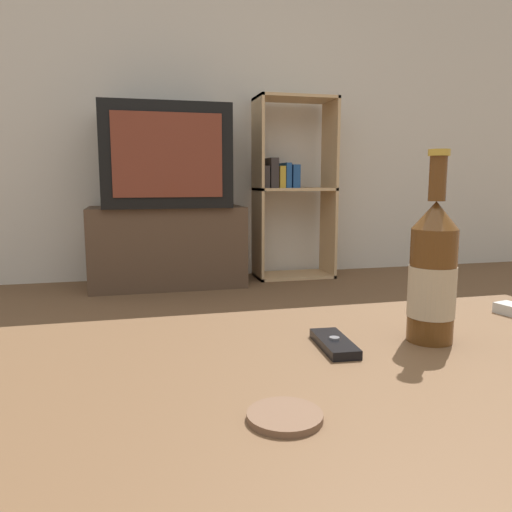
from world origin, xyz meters
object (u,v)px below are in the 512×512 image
tv_stand (167,246)px  television (165,157)px  bookshelf (290,186)px  cell_phone (334,343)px  beer_bottle (433,274)px

tv_stand → television: 0.58m
bookshelf → cell_phone: bookshelf is taller
cell_phone → beer_bottle: bearing=2.7°
tv_stand → bookshelf: bearing=5.6°
tv_stand → cell_phone: size_ratio=8.24×
television → beer_bottle: bearing=-84.9°
cell_phone → bookshelf: bearing=77.7°
bookshelf → cell_phone: size_ratio=10.48×
beer_bottle → cell_phone: (-0.16, 0.00, -0.10)m
beer_bottle → cell_phone: 0.19m
tv_stand → cell_phone: 2.65m
tv_stand → television: size_ratio=1.26×
bookshelf → tv_stand: bearing=-174.4°
tv_stand → television: television is taller
bookshelf → beer_bottle: 2.81m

